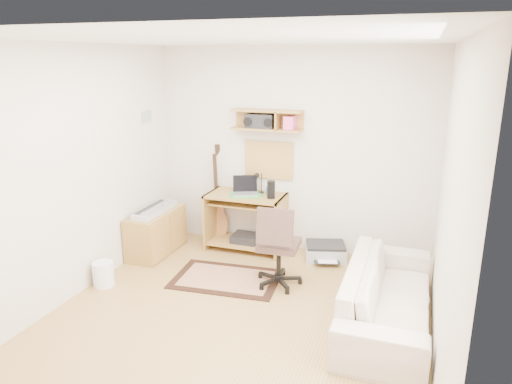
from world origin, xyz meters
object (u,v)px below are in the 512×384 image
(cabinet, at_px, (156,232))
(printer, at_px, (325,252))
(sofa, at_px, (388,285))
(task_chair, at_px, (279,244))
(desk, at_px, (246,222))

(cabinet, bearing_deg, printer, 14.20)
(printer, relative_size, sofa, 0.25)
(sofa, bearing_deg, task_chair, 71.39)
(desk, distance_m, printer, 1.10)
(desk, distance_m, task_chair, 1.11)
(task_chair, distance_m, sofa, 1.27)
(task_chair, relative_size, printer, 1.93)
(desk, bearing_deg, task_chair, -50.23)
(sofa, bearing_deg, cabinet, 75.76)
(task_chair, bearing_deg, sofa, -22.24)
(task_chair, xyz_separation_m, sofa, (1.20, -0.40, -0.10))
(cabinet, xyz_separation_m, printer, (2.11, 0.53, -0.19))
(desk, relative_size, sofa, 0.51)
(desk, xyz_separation_m, task_chair, (0.71, -0.85, 0.10))
(task_chair, xyz_separation_m, cabinet, (-1.76, 0.35, -0.20))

